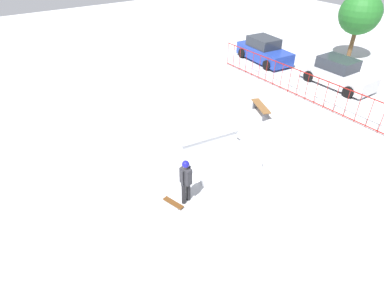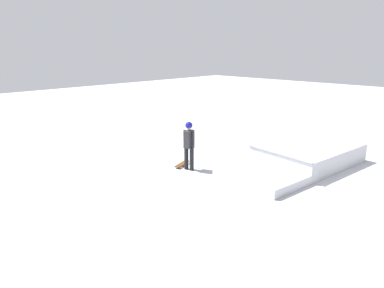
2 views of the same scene
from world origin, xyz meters
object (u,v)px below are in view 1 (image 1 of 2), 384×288
skate_ramp (196,131)px  parked_car_blue (264,51)px  parked_car_silver (338,74)px  park_bench (261,108)px  skateboard (173,203)px  distant_tree (360,14)px  skater (186,179)px

skate_ramp → parked_car_blue: size_ratio=1.34×
parked_car_silver → park_bench: bearing=-88.9°
skateboard → parked_car_blue: (-8.45, 12.43, 0.65)m
skateboard → distant_tree: distant_tree is taller
skate_ramp → skateboard: bearing=-38.0°
parked_car_blue → distant_tree: bearing=65.5°
park_bench → parked_car_blue: bearing=134.7°
skater → distant_tree: (-5.54, 17.31, 2.02)m
skate_ramp → skateboard: (3.04, -3.04, -0.24)m
skate_ramp → distant_tree: (-2.39, 14.72, 2.71)m
skater → parked_car_blue: skater is taller
skateboard → parked_car_silver: bearing=86.3°
skateboard → parked_car_silver: size_ratio=0.20×
skate_ramp → park_bench: bearing=96.4°
distant_tree → park_bench: bearing=-77.4°
park_bench → parked_car_silver: size_ratio=0.40×
skate_ramp → skateboard: size_ratio=6.89×
parked_car_blue → distant_tree: (3.02, 5.34, 2.30)m
skater → skateboard: size_ratio=2.09×
parked_car_blue → park_bench: bearing=-40.3°
skateboard → distant_tree: size_ratio=0.19×
park_bench → skateboard: bearing=-66.5°
skateboard → parked_car_silver: (-3.10, 13.08, 0.65)m
parked_car_silver → skater: bearing=-75.5°
skateboard → park_bench: 7.55m
skater → park_bench: skater is taller
skateboard → parked_car_blue: size_ratio=0.19×
skateboard → park_bench: bearing=96.5°
skater → parked_car_silver: (-3.20, 12.63, -0.28)m
parked_car_blue → skate_ramp: bearing=-55.1°
distant_tree → skater: bearing=-72.3°
skate_ramp → parked_car_blue: bearing=126.9°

